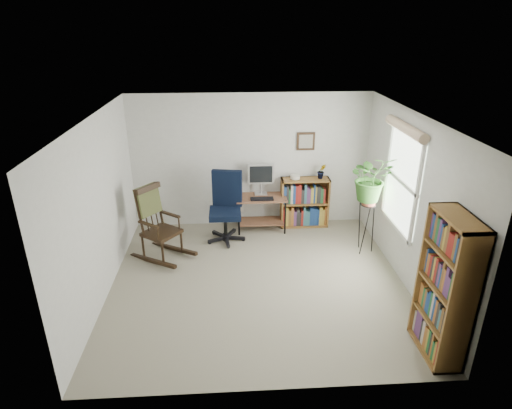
{
  "coord_description": "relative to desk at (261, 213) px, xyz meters",
  "views": [
    {
      "loc": [
        -0.36,
        -5.27,
        3.49
      ],
      "look_at": [
        0.0,
        0.4,
        1.05
      ],
      "focal_mm": 30.0,
      "sensor_mm": 36.0,
      "label": 1
    }
  ],
  "objects": [
    {
      "name": "office_chair",
      "position": [
        -0.64,
        -0.38,
        0.29
      ],
      "size": [
        0.77,
        0.77,
        1.21
      ],
      "primitive_type": null,
      "rotation": [
        0.0,
        0.0,
        -0.18
      ],
      "color": "black",
      "rests_on": "floor"
    },
    {
      "name": "spider_plant",
      "position": [
        1.62,
        -0.91,
        1.32
      ],
      "size": [
        1.69,
        1.88,
        1.46
      ],
      "primitive_type": "imported",
      "color": "#2E6021",
      "rests_on": "plant_stand"
    },
    {
      "name": "wall_back",
      "position": [
        -0.18,
        0.3,
        0.88
      ],
      "size": [
        4.2,
        0.0,
        2.4
      ],
      "primitive_type": "cube",
      "color": "silver",
      "rests_on": "ground"
    },
    {
      "name": "potted_plant_small",
      "position": [
        1.08,
        0.13,
        0.65
      ],
      "size": [
        0.13,
        0.24,
        0.11
      ],
      "primitive_type": "imported",
      "color": "#2E6021",
      "rests_on": "low_bookshelf"
    },
    {
      "name": "wall_left",
      "position": [
        -2.28,
        -1.7,
        0.88
      ],
      "size": [
        0.0,
        4.0,
        2.4
      ],
      "primitive_type": "cube",
      "color": "silver",
      "rests_on": "ground"
    },
    {
      "name": "keyboard",
      "position": [
        0.0,
        -0.12,
        0.33
      ],
      "size": [
        0.4,
        0.15,
        0.02
      ],
      "primitive_type": "cube",
      "color": "black",
      "rests_on": "desk"
    },
    {
      "name": "ceiling",
      "position": [
        -0.18,
        -1.7,
        2.08
      ],
      "size": [
        4.2,
        4.0,
        0.0
      ],
      "primitive_type": "cube",
      "color": "silver",
      "rests_on": "ground"
    },
    {
      "name": "desk",
      "position": [
        0.0,
        0.0,
        0.0
      ],
      "size": [
        0.88,
        0.49,
        0.64
      ],
      "primitive_type": null,
      "color": "brown",
      "rests_on": "floor"
    },
    {
      "name": "wall_right",
      "position": [
        1.92,
        -1.7,
        0.88
      ],
      "size": [
        0.0,
        4.0,
        2.4
      ],
      "primitive_type": "cube",
      "color": "silver",
      "rests_on": "ground"
    },
    {
      "name": "plant_stand",
      "position": [
        1.62,
        -0.91,
        0.17
      ],
      "size": [
        0.36,
        0.36,
        0.98
      ],
      "primitive_type": null,
      "rotation": [
        0.0,
        0.0,
        -0.41
      ],
      "color": "black",
      "rests_on": "floor"
    },
    {
      "name": "framed_picture",
      "position": [
        0.8,
        0.27,
        1.24
      ],
      "size": [
        0.32,
        0.04,
        0.32
      ],
      "primitive_type": null,
      "color": "black",
      "rests_on": "wall_back"
    },
    {
      "name": "floor",
      "position": [
        -0.18,
        -1.7,
        -0.32
      ],
      "size": [
        4.2,
        4.0,
        0.0
      ],
      "primitive_type": "cube",
      "color": "gray",
      "rests_on": "ground"
    },
    {
      "name": "wall_front",
      "position": [
        -0.18,
        -3.7,
        0.88
      ],
      "size": [
        4.2,
        0.0,
        2.4
      ],
      "primitive_type": "cube",
      "color": "silver",
      "rests_on": "ground"
    },
    {
      "name": "rocking_chair",
      "position": [
        -1.64,
        -0.89,
        0.28
      ],
      "size": [
        1.2,
        1.12,
        1.2
      ],
      "primitive_type": null,
      "rotation": [
        0.0,
        0.0,
        0.92
      ],
      "color": "black",
      "rests_on": "floor"
    },
    {
      "name": "tall_bookshelf",
      "position": [
        1.74,
        -3.24,
        0.53
      ],
      "size": [
        0.32,
        0.74,
        1.7
      ],
      "primitive_type": null,
      "color": "olive",
      "rests_on": "floor"
    },
    {
      "name": "low_bookshelf",
      "position": [
        0.8,
        0.12,
        0.14
      ],
      "size": [
        0.86,
        0.29,
        0.91
      ],
      "primitive_type": null,
      "color": "olive",
      "rests_on": "floor"
    },
    {
      "name": "window",
      "position": [
        1.88,
        -1.4,
        1.08
      ],
      "size": [
        0.12,
        1.2,
        1.5
      ],
      "primitive_type": null,
      "color": "white",
      "rests_on": "wall_right"
    },
    {
      "name": "monitor",
      "position": [
        0.0,
        0.14,
        0.6
      ],
      "size": [
        0.46,
        0.16,
        0.56
      ],
      "primitive_type": null,
      "color": "#B0B1B5",
      "rests_on": "desk"
    }
  ]
}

